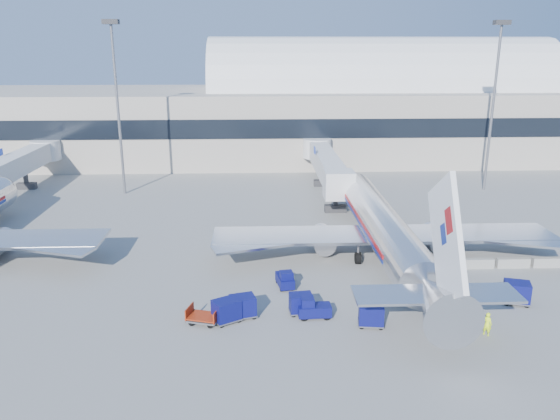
{
  "coord_description": "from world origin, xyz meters",
  "views": [
    {
      "loc": [
        -1.72,
        -43.09,
        19.21
      ],
      "look_at": [
        0.3,
        6.0,
        4.53
      ],
      "focal_mm": 35.0,
      "sensor_mm": 36.0,
      "label": 1
    }
  ],
  "objects_px": {
    "barrier_near": "(477,263)",
    "barrier_far": "(548,262)",
    "tug_right": "(422,284)",
    "cart_open_red": "(204,318)",
    "jetbridge_near": "(325,162)",
    "ramp_worker": "(487,324)",
    "tug_left": "(285,279)",
    "mast_west": "(116,83)",
    "cart_solo_far": "(517,292)",
    "jetbridge_mid": "(17,165)",
    "cart_solo_near": "(371,315)",
    "cart_train_c": "(226,310)",
    "cart_train_a": "(301,303)",
    "barrier_mid": "(513,263)",
    "tug_lead": "(313,308)",
    "airliner_main": "(385,230)",
    "cart_train_b": "(243,306)",
    "mast_east": "(495,82)"
  },
  "relations": [
    {
      "from": "mast_west",
      "to": "cart_solo_far",
      "type": "distance_m",
      "value": 53.76
    },
    {
      "from": "tug_right",
      "to": "jetbridge_near",
      "type": "bearing_deg",
      "value": 118.31
    },
    {
      "from": "tug_left",
      "to": "cart_train_b",
      "type": "height_order",
      "value": "cart_train_b"
    },
    {
      "from": "cart_solo_far",
      "to": "jetbridge_mid",
      "type": "bearing_deg",
      "value": 163.18
    },
    {
      "from": "cart_solo_near",
      "to": "cart_train_c",
      "type": "bearing_deg",
      "value": -178.08
    },
    {
      "from": "cart_train_c",
      "to": "cart_open_red",
      "type": "bearing_deg",
      "value": 154.49
    },
    {
      "from": "mast_west",
      "to": "barrier_near",
      "type": "relative_size",
      "value": 7.53
    },
    {
      "from": "mast_east",
      "to": "barrier_far",
      "type": "distance_m",
      "value": 31.92
    },
    {
      "from": "jetbridge_near",
      "to": "cart_train_c",
      "type": "bearing_deg",
      "value": -107.17
    },
    {
      "from": "ramp_worker",
      "to": "barrier_far",
      "type": "bearing_deg",
      "value": -88.61
    },
    {
      "from": "jetbridge_near",
      "to": "jetbridge_mid",
      "type": "height_order",
      "value": "same"
    },
    {
      "from": "jetbridge_near",
      "to": "ramp_worker",
      "type": "relative_size",
      "value": 16.05
    },
    {
      "from": "cart_open_red",
      "to": "tug_left",
      "type": "bearing_deg",
      "value": 60.05
    },
    {
      "from": "tug_right",
      "to": "cart_solo_far",
      "type": "height_order",
      "value": "cart_solo_far"
    },
    {
      "from": "airliner_main",
      "to": "cart_open_red",
      "type": "distance_m",
      "value": 19.86
    },
    {
      "from": "airliner_main",
      "to": "mast_west",
      "type": "bearing_deg",
      "value": 139.64
    },
    {
      "from": "mast_east",
      "to": "mast_west",
      "type": "bearing_deg",
      "value": 180.0
    },
    {
      "from": "tug_left",
      "to": "ramp_worker",
      "type": "relative_size",
      "value": 1.49
    },
    {
      "from": "airliner_main",
      "to": "tug_left",
      "type": "xyz_separation_m",
      "value": [
        -9.58,
        -5.87,
        -2.22
      ]
    },
    {
      "from": "barrier_near",
      "to": "cart_open_red",
      "type": "distance_m",
      "value": 25.53
    },
    {
      "from": "cart_solo_far",
      "to": "barrier_near",
      "type": "bearing_deg",
      "value": 109.86
    },
    {
      "from": "mast_east",
      "to": "ramp_worker",
      "type": "height_order",
      "value": "mast_east"
    },
    {
      "from": "airliner_main",
      "to": "cart_train_a",
      "type": "height_order",
      "value": "airliner_main"
    },
    {
      "from": "cart_solo_far",
      "to": "cart_open_red",
      "type": "xyz_separation_m",
      "value": [
        -24.07,
        -2.22,
        -0.51
      ]
    },
    {
      "from": "mast_east",
      "to": "barrier_near",
      "type": "height_order",
      "value": "mast_east"
    },
    {
      "from": "barrier_near",
      "to": "cart_train_b",
      "type": "bearing_deg",
      "value": -157.93
    },
    {
      "from": "jetbridge_mid",
      "to": "ramp_worker",
      "type": "bearing_deg",
      "value": -40.02
    },
    {
      "from": "airliner_main",
      "to": "barrier_far",
      "type": "bearing_deg",
      "value": -9.74
    },
    {
      "from": "airliner_main",
      "to": "barrier_near",
      "type": "distance_m",
      "value": 8.74
    },
    {
      "from": "jetbridge_mid",
      "to": "tug_right",
      "type": "xyz_separation_m",
      "value": [
        45.94,
        -33.54,
        -3.25
      ]
    },
    {
      "from": "barrier_near",
      "to": "barrier_far",
      "type": "height_order",
      "value": "same"
    },
    {
      "from": "jetbridge_mid",
      "to": "jetbridge_near",
      "type": "bearing_deg",
      "value": 0.0
    },
    {
      "from": "cart_solo_far",
      "to": "cart_train_a",
      "type": "bearing_deg",
      "value": -159.2
    },
    {
      "from": "barrier_mid",
      "to": "tug_lead",
      "type": "bearing_deg",
      "value": -155.37
    },
    {
      "from": "tug_right",
      "to": "cart_solo_near",
      "type": "height_order",
      "value": "cart_solo_near"
    },
    {
      "from": "cart_solo_near",
      "to": "barrier_far",
      "type": "bearing_deg",
      "value": 36.57
    },
    {
      "from": "tug_right",
      "to": "cart_open_red",
      "type": "distance_m",
      "value": 17.91
    },
    {
      "from": "tug_lead",
      "to": "tug_left",
      "type": "relative_size",
      "value": 0.97
    },
    {
      "from": "tug_lead",
      "to": "cart_train_b",
      "type": "distance_m",
      "value": 5.2
    },
    {
      "from": "barrier_mid",
      "to": "ramp_worker",
      "type": "xyz_separation_m",
      "value": [
        -7.29,
        -11.84,
        0.41
      ]
    },
    {
      "from": "tug_lead",
      "to": "tug_right",
      "type": "bearing_deg",
      "value": 20.77
    },
    {
      "from": "barrier_mid",
      "to": "jetbridge_near",
      "type": "bearing_deg",
      "value": 115.44
    },
    {
      "from": "airliner_main",
      "to": "cart_train_a",
      "type": "relative_size",
      "value": 19.79
    },
    {
      "from": "jetbridge_near",
      "to": "mast_east",
      "type": "xyz_separation_m",
      "value": [
        22.4,
        -0.81,
        10.86
      ]
    },
    {
      "from": "mast_west",
      "to": "cart_train_b",
      "type": "bearing_deg",
      "value": -64.99
    },
    {
      "from": "mast_west",
      "to": "tug_lead",
      "type": "height_order",
      "value": "mast_west"
    },
    {
      "from": "jetbridge_near",
      "to": "tug_right",
      "type": "bearing_deg",
      "value": -83.3
    },
    {
      "from": "tug_right",
      "to": "ramp_worker",
      "type": "relative_size",
      "value": 1.48
    },
    {
      "from": "cart_train_a",
      "to": "cart_train_b",
      "type": "xyz_separation_m",
      "value": [
        -4.34,
        -0.42,
        0.07
      ]
    },
    {
      "from": "mast_east",
      "to": "cart_train_b",
      "type": "distance_m",
      "value": 51.12
    }
  ]
}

